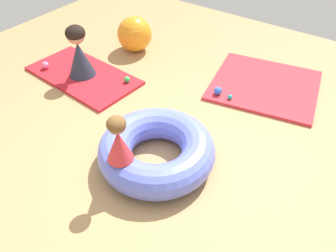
# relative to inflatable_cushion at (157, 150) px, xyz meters

# --- Properties ---
(ground_plane) EXTENTS (8.00, 8.00, 0.00)m
(ground_plane) POSITION_rel_inflatable_cushion_xyz_m (-0.06, -0.09, -0.17)
(ground_plane) COLOR tan
(gym_mat_front) EXTENTS (1.60, 1.54, 0.04)m
(gym_mat_front) POSITION_rel_inflatable_cushion_xyz_m (0.35, 1.98, -0.15)
(gym_mat_front) COLOR red
(gym_mat_front) RESTS_ON ground
(gym_mat_far_right) EXTENTS (1.67, 0.95, 0.04)m
(gym_mat_far_right) POSITION_rel_inflatable_cushion_xyz_m (-1.84, 0.72, -0.15)
(gym_mat_far_right) COLOR red
(gym_mat_far_right) RESTS_ON ground
(inflatable_cushion) EXTENTS (1.20, 1.20, 0.35)m
(inflatable_cushion) POSITION_rel_inflatable_cushion_xyz_m (0.00, 0.00, 0.00)
(inflatable_cushion) COLOR #6070E5
(inflatable_cushion) RESTS_ON ground
(child_in_red) EXTENTS (0.30, 0.30, 0.48)m
(child_in_red) POSITION_rel_inflatable_cushion_xyz_m (-0.10, -0.41, 0.41)
(child_in_red) COLOR red
(child_in_red) RESTS_ON inflatable_cushion
(adult_seated) EXTENTS (0.52, 0.52, 0.72)m
(adult_seated) POSITION_rel_inflatable_cushion_xyz_m (-1.84, 0.72, 0.22)
(adult_seated) COLOR #232D3D
(adult_seated) RESTS_ON gym_mat_far_right
(play_ball_teal) EXTENTS (0.06, 0.06, 0.06)m
(play_ball_teal) POSITION_rel_inflatable_cushion_xyz_m (0.12, 1.39, -0.10)
(play_ball_teal) COLOR teal
(play_ball_teal) RESTS_ON gym_mat_front
(play_ball_green) EXTENTS (0.08, 0.08, 0.08)m
(play_ball_green) POSITION_rel_inflatable_cushion_xyz_m (-1.20, 0.93, -0.09)
(play_ball_green) COLOR green
(play_ball_green) RESTS_ON gym_mat_far_right
(play_ball_blue) EXTENTS (0.10, 0.10, 0.10)m
(play_ball_blue) POSITION_rel_inflatable_cushion_xyz_m (-0.05, 1.39, -0.08)
(play_ball_blue) COLOR blue
(play_ball_blue) RESTS_ON gym_mat_front
(play_ball_pink) EXTENTS (0.11, 0.11, 0.11)m
(play_ball_pink) POSITION_rel_inflatable_cushion_xyz_m (-2.39, 0.52, -0.08)
(play_ball_pink) COLOR pink
(play_ball_pink) RESTS_ON gym_mat_far_right
(exercise_ball_large) EXTENTS (0.53, 0.53, 0.53)m
(exercise_ball_large) POSITION_rel_inflatable_cushion_xyz_m (-1.74, 1.76, 0.09)
(exercise_ball_large) COLOR orange
(exercise_ball_large) RESTS_ON ground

